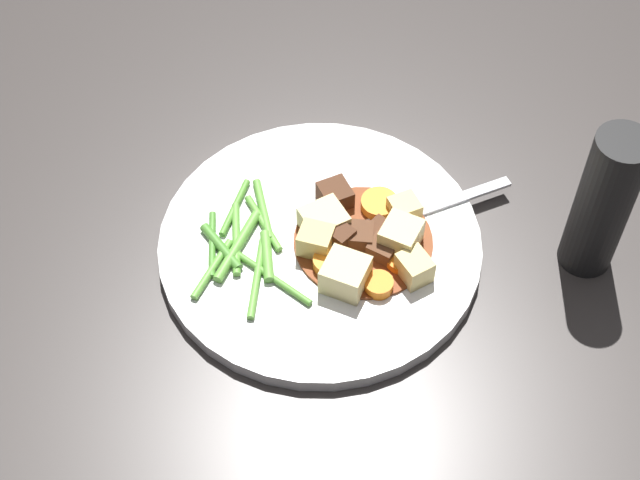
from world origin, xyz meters
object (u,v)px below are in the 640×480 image
at_px(potato_chunk_1, 316,241).
at_px(potato_chunk_4, 345,275).
at_px(meat_chunk_4, 360,237).
at_px(pepper_mill, 603,203).
at_px(potato_chunk_0, 404,210).
at_px(meat_chunk_3, 382,251).
at_px(fork, 417,213).
at_px(carrot_slice_1, 379,285).
at_px(carrot_slice_3, 329,263).
at_px(potato_chunk_2, 323,222).
at_px(potato_chunk_3, 414,268).
at_px(meat_chunk_2, 377,234).
at_px(meat_chunk_0, 339,234).
at_px(potato_chunk_5, 401,237).
at_px(carrot_slice_0, 379,205).
at_px(meat_chunk_1, 332,195).
at_px(dinner_plate, 320,245).
at_px(carrot_slice_2, 404,258).

bearing_deg(potato_chunk_1, potato_chunk_4, -36.86).
xyz_separation_m(potato_chunk_1, meat_chunk_4, (0.03, 0.02, -0.00)).
bearing_deg(potato_chunk_4, pepper_mill, 28.26).
bearing_deg(potato_chunk_1, meat_chunk_4, 28.09).
height_order(potato_chunk_0, meat_chunk_4, potato_chunk_0).
bearing_deg(meat_chunk_3, fork, 73.42).
height_order(potato_chunk_1, potato_chunk_4, potato_chunk_4).
bearing_deg(carrot_slice_1, carrot_slice_3, 170.75).
bearing_deg(potato_chunk_2, fork, 30.60).
height_order(potato_chunk_2, meat_chunk_4, potato_chunk_2).
relative_size(potato_chunk_3, meat_chunk_3, 1.20).
bearing_deg(pepper_mill, potato_chunk_1, -161.36).
height_order(potato_chunk_0, meat_chunk_2, potato_chunk_0).
height_order(meat_chunk_0, pepper_mill, pepper_mill).
distance_m(meat_chunk_2, meat_chunk_3, 0.02).
distance_m(carrot_slice_1, meat_chunk_0, 0.06).
xyz_separation_m(potato_chunk_4, potato_chunk_5, (0.03, 0.05, 0.00)).
distance_m(potato_chunk_2, potato_chunk_3, 0.09).
bearing_deg(meat_chunk_0, carrot_slice_0, 63.57).
bearing_deg(carrot_slice_0, potato_chunk_0, -8.08).
height_order(potato_chunk_4, pepper_mill, pepper_mill).
height_order(potato_chunk_5, meat_chunk_3, potato_chunk_5).
distance_m(meat_chunk_3, meat_chunk_4, 0.02).
bearing_deg(pepper_mill, meat_chunk_1, -174.92).
bearing_deg(potato_chunk_3, carrot_slice_3, -168.72).
bearing_deg(dinner_plate, carrot_slice_0, 51.34).
bearing_deg(carrot_slice_2, potato_chunk_1, -171.18).
bearing_deg(dinner_plate, carrot_slice_3, -57.99).
distance_m(meat_chunk_0, meat_chunk_1, 0.05).
xyz_separation_m(carrot_slice_0, meat_chunk_4, (-0.01, -0.04, 0.00)).
relative_size(dinner_plate, potato_chunk_4, 7.99).
relative_size(carrot_slice_3, meat_chunk_4, 1.13).
relative_size(potato_chunk_2, meat_chunk_1, 1.33).
xyz_separation_m(carrot_slice_2, meat_chunk_2, (-0.03, 0.02, 0.00)).
relative_size(carrot_slice_1, carrot_slice_2, 0.73).
height_order(carrot_slice_0, meat_chunk_1, meat_chunk_1).
bearing_deg(meat_chunk_2, meat_chunk_4, -145.80).
xyz_separation_m(carrot_slice_3, potato_chunk_4, (0.02, -0.01, 0.01)).
bearing_deg(fork, potato_chunk_3, -77.87).
bearing_deg(meat_chunk_3, potato_chunk_2, 168.03).
bearing_deg(meat_chunk_3, carrot_slice_2, 4.90).
distance_m(dinner_plate, carrot_slice_0, 0.06).
distance_m(carrot_slice_2, carrot_slice_3, 0.06).
bearing_deg(carrot_slice_0, meat_chunk_2, -77.33).
bearing_deg(pepper_mill, potato_chunk_4, -151.74).
relative_size(carrot_slice_2, meat_chunk_1, 1.25).
distance_m(potato_chunk_1, potato_chunk_2, 0.02).
relative_size(carrot_slice_3, fork, 0.19).
xyz_separation_m(carrot_slice_0, potato_chunk_3, (0.05, -0.06, 0.01)).
bearing_deg(dinner_plate, fork, 36.58).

